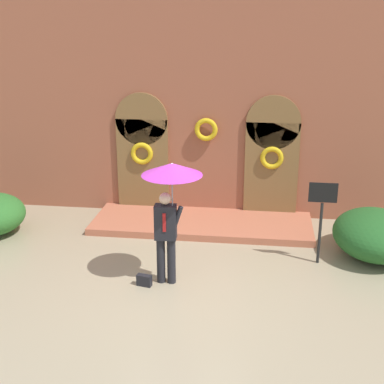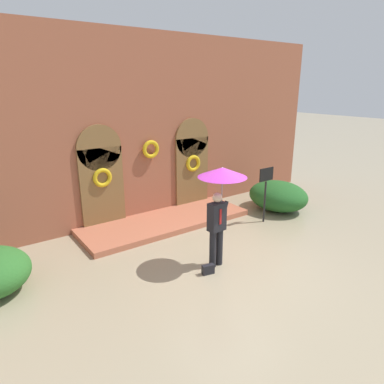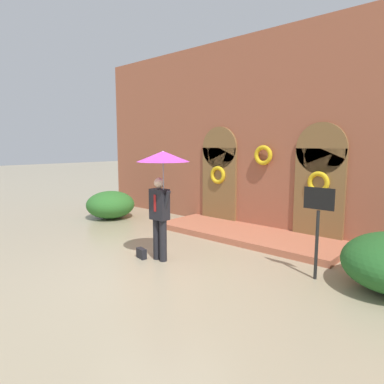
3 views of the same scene
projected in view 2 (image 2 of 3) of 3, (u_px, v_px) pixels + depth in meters
ground_plane at (233, 264)px, 8.14m from camera, size 80.00×80.00×0.00m
building_facade at (145, 132)px, 10.55m from camera, size 14.00×2.30×5.60m
person_with_umbrella at (221, 187)px, 7.59m from camera, size 1.10×1.10×2.36m
handbag at (208, 269)px, 7.71m from camera, size 0.30×0.17×0.22m
sign_post at (266, 186)px, 10.35m from camera, size 0.56×0.06×1.72m
shrub_right at (278, 196)px, 11.61m from camera, size 1.77×2.07×0.97m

